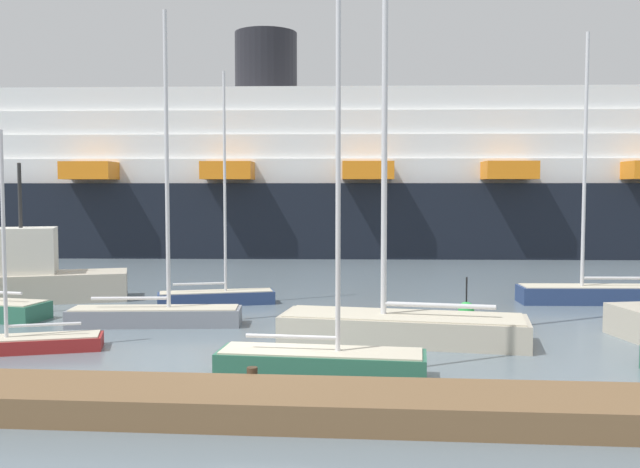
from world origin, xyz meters
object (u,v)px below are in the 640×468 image
(sailboat_2, at_px, (156,310))
(fishing_boat_1, at_px, (29,276))
(sailboat_3, at_px, (217,293))
(channel_buoy_2, at_px, (466,309))
(sailboat_6, at_px, (402,321))
(sailboat_7, at_px, (593,290))
(cruise_ship, at_px, (485,182))
(sailboat_5, at_px, (20,341))
(sailboat_0, at_px, (322,359))

(sailboat_2, bearing_deg, fishing_boat_1, 139.75)
(sailboat_2, xyz_separation_m, sailboat_3, (1.07, 4.42, -0.07))
(fishing_boat_1, xyz_separation_m, channel_buoy_2, (17.46, -2.23, -0.75))
(sailboat_6, bearing_deg, sailboat_7, -128.08)
(sailboat_2, xyz_separation_m, cruise_ship, (15.49, 29.89, 4.67))
(sailboat_5, distance_m, sailboat_6, 11.10)
(sailboat_6, relative_size, cruise_ship, 0.16)
(sailboat_5, height_order, channel_buoy_2, sailboat_5)
(sailboat_0, relative_size, channel_buoy_2, 6.38)
(sailboat_0, xyz_separation_m, sailboat_7, (10.09, 12.06, 0.08))
(fishing_boat_1, height_order, channel_buoy_2, fishing_boat_1)
(sailboat_6, height_order, cruise_ship, cruise_ship)
(sailboat_2, distance_m, channel_buoy_2, 10.92)
(sailboat_7, relative_size, channel_buoy_2, 7.37)
(channel_buoy_2, bearing_deg, sailboat_0, -118.49)
(sailboat_5, xyz_separation_m, fishing_boat_1, (-4.14, 8.56, 0.74))
(sailboat_3, bearing_deg, sailboat_0, -81.10)
(sailboat_5, relative_size, cruise_ship, 0.07)
(sailboat_6, relative_size, channel_buoy_2, 9.96)
(sailboat_2, distance_m, sailboat_7, 17.29)
(sailboat_3, height_order, channel_buoy_2, sailboat_3)
(sailboat_2, bearing_deg, cruise_ship, 56.13)
(sailboat_2, xyz_separation_m, sailboat_6, (8.24, -1.88, 0.13))
(sailboat_0, xyz_separation_m, channel_buoy_2, (4.55, 8.38, -0.16))
(sailboat_6, bearing_deg, cruise_ship, -95.57)
(sailboat_3, bearing_deg, channel_buoy_2, -29.21)
(sailboat_3, xyz_separation_m, fishing_boat_1, (-7.86, 0.12, 0.60))
(sailboat_7, distance_m, fishing_boat_1, 23.05)
(sailboat_7, height_order, fishing_boat_1, sailboat_7)
(sailboat_7, bearing_deg, cruise_ship, -91.85)
(sailboat_0, xyz_separation_m, sailboat_3, (-5.05, 10.49, -0.01))
(sailboat_5, height_order, cruise_ship, cruise_ship)
(sailboat_5, height_order, fishing_boat_1, sailboat_5)
(sailboat_5, relative_size, sailboat_7, 0.58)
(sailboat_3, relative_size, fishing_boat_1, 1.18)
(sailboat_0, height_order, sailboat_6, sailboat_6)
(sailboat_7, xyz_separation_m, cruise_ship, (-0.72, 23.89, 4.65))
(sailboat_7, bearing_deg, channel_buoy_2, 30.03)
(sailboat_6, bearing_deg, sailboat_2, -5.55)
(sailboat_6, xyz_separation_m, channel_buoy_2, (2.43, 4.19, -0.35))
(sailboat_7, xyz_separation_m, fishing_boat_1, (-23.00, -1.45, 0.51))
(sailboat_2, xyz_separation_m, sailboat_5, (-2.65, -4.02, -0.21))
(fishing_boat_1, bearing_deg, sailboat_6, 137.31)
(sailboat_3, distance_m, fishing_boat_1, 7.88)
(sailboat_2, bearing_deg, sailboat_3, 69.92)
(sailboat_6, xyz_separation_m, sailboat_7, (7.98, 7.87, -0.11))
(sailboat_0, distance_m, fishing_boat_1, 16.72)
(sailboat_0, bearing_deg, cruise_ship, 78.86)
(channel_buoy_2, bearing_deg, sailboat_5, -154.59)
(sailboat_2, relative_size, fishing_boat_1, 1.34)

